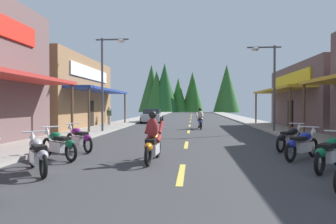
{
  "coord_description": "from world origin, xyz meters",
  "views": [
    {
      "loc": [
        0.29,
        0.12,
        1.72
      ],
      "look_at": [
        -2.37,
        32.22,
        1.04
      ],
      "focal_mm": 32.34,
      "sensor_mm": 36.0,
      "label": 1
    }
  ],
  "objects_px": {
    "motorcycle_parked_right_3": "(302,144)",
    "rider_cruising_lead": "(153,141)",
    "motorcycle_parked_left_2": "(59,144)",
    "motorcycle_parked_right_4": "(290,138)",
    "pedestrian_browsing": "(109,115)",
    "motorcycle_parked_right_2": "(329,152)",
    "streetlamp_left": "(107,71)",
    "rider_cruising_trailing": "(200,120)",
    "motorcycle_parked_left_1": "(38,154)",
    "streetlamp_right": "(269,75)",
    "parked_car_curbside": "(152,116)",
    "motorcycle_parked_left_3": "(79,138)"
  },
  "relations": [
    {
      "from": "motorcycle_parked_left_1",
      "to": "streetlamp_left",
      "type": "bearing_deg",
      "value": -30.6
    },
    {
      "from": "streetlamp_right",
      "to": "motorcycle_parked_right_4",
      "type": "bearing_deg",
      "value": -97.95
    },
    {
      "from": "rider_cruising_lead",
      "to": "pedestrian_browsing",
      "type": "height_order",
      "value": "pedestrian_browsing"
    },
    {
      "from": "streetlamp_left",
      "to": "streetlamp_right",
      "type": "distance_m",
      "value": 10.23
    },
    {
      "from": "motorcycle_parked_left_1",
      "to": "rider_cruising_lead",
      "type": "relative_size",
      "value": 0.82
    },
    {
      "from": "motorcycle_parked_left_3",
      "to": "pedestrian_browsing",
      "type": "height_order",
      "value": "pedestrian_browsing"
    },
    {
      "from": "streetlamp_left",
      "to": "rider_cruising_lead",
      "type": "height_order",
      "value": "streetlamp_left"
    },
    {
      "from": "streetlamp_right",
      "to": "parked_car_curbside",
      "type": "xyz_separation_m",
      "value": [
        -8.9,
        10.64,
        -2.97
      ]
    },
    {
      "from": "streetlamp_right",
      "to": "pedestrian_browsing",
      "type": "distance_m",
      "value": 13.29
    },
    {
      "from": "motorcycle_parked_right_3",
      "to": "rider_cruising_lead",
      "type": "relative_size",
      "value": 0.74
    },
    {
      "from": "motorcycle_parked_left_2",
      "to": "motorcycle_parked_left_3",
      "type": "relative_size",
      "value": 1.1
    },
    {
      "from": "motorcycle_parked_right_3",
      "to": "motorcycle_parked_left_2",
      "type": "distance_m",
      "value": 7.78
    },
    {
      "from": "streetlamp_right",
      "to": "pedestrian_browsing",
      "type": "height_order",
      "value": "streetlamp_right"
    },
    {
      "from": "parked_car_curbside",
      "to": "streetlamp_left",
      "type": "bearing_deg",
      "value": 171.32
    },
    {
      "from": "motorcycle_parked_right_3",
      "to": "pedestrian_browsing",
      "type": "xyz_separation_m",
      "value": [
        -10.54,
        15.05,
        0.44
      ]
    },
    {
      "from": "motorcycle_parked_right_2",
      "to": "rider_cruising_lead",
      "type": "relative_size",
      "value": 0.79
    },
    {
      "from": "streetlamp_left",
      "to": "pedestrian_browsing",
      "type": "xyz_separation_m",
      "value": [
        -1.68,
        6.31,
        -2.98
      ]
    },
    {
      "from": "motorcycle_parked_right_2",
      "to": "rider_cruising_lead",
      "type": "distance_m",
      "value": 4.88
    },
    {
      "from": "motorcycle_parked_right_3",
      "to": "motorcycle_parked_right_4",
      "type": "bearing_deg",
      "value": 38.17
    },
    {
      "from": "motorcycle_parked_right_2",
      "to": "rider_cruising_lead",
      "type": "height_order",
      "value": "rider_cruising_lead"
    },
    {
      "from": "streetlamp_left",
      "to": "rider_cruising_trailing",
      "type": "xyz_separation_m",
      "value": [
        5.9,
        3.73,
        -3.25
      ]
    },
    {
      "from": "motorcycle_parked_left_2",
      "to": "rider_cruising_lead",
      "type": "height_order",
      "value": "rider_cruising_lead"
    },
    {
      "from": "motorcycle_parked_left_1",
      "to": "motorcycle_parked_left_3",
      "type": "distance_m",
      "value": 3.73
    },
    {
      "from": "streetlamp_left",
      "to": "parked_car_curbside",
      "type": "bearing_deg",
      "value": 83.72
    },
    {
      "from": "motorcycle_parked_right_3",
      "to": "pedestrian_browsing",
      "type": "distance_m",
      "value": 18.38
    },
    {
      "from": "motorcycle_parked_left_3",
      "to": "parked_car_curbside",
      "type": "relative_size",
      "value": 0.37
    },
    {
      "from": "streetlamp_left",
      "to": "streetlamp_right",
      "type": "xyz_separation_m",
      "value": [
        10.18,
        0.96,
        -0.25
      ]
    },
    {
      "from": "motorcycle_parked_right_2",
      "to": "rider_cruising_trailing",
      "type": "xyz_separation_m",
      "value": [
        -3.08,
        14.15,
        0.17
      ]
    },
    {
      "from": "motorcycle_parked_right_4",
      "to": "parked_car_curbside",
      "type": "xyz_separation_m",
      "value": [
        -7.82,
        18.42,
        0.2
      ]
    },
    {
      "from": "motorcycle_parked_right_3",
      "to": "motorcycle_parked_right_4",
      "type": "distance_m",
      "value": 1.93
    },
    {
      "from": "motorcycle_parked_right_3",
      "to": "motorcycle_parked_left_2",
      "type": "relative_size",
      "value": 0.89
    },
    {
      "from": "rider_cruising_lead",
      "to": "motorcycle_parked_left_2",
      "type": "bearing_deg",
      "value": 89.81
    },
    {
      "from": "streetlamp_left",
      "to": "motorcycle_parked_right_4",
      "type": "height_order",
      "value": "streetlamp_left"
    },
    {
      "from": "motorcycle_parked_right_2",
      "to": "motorcycle_parked_right_3",
      "type": "distance_m",
      "value": 1.69
    },
    {
      "from": "motorcycle_parked_right_2",
      "to": "motorcycle_parked_right_3",
      "type": "bearing_deg",
      "value": 44.15
    },
    {
      "from": "motorcycle_parked_right_2",
      "to": "parked_car_curbside",
      "type": "relative_size",
      "value": 0.39
    },
    {
      "from": "motorcycle_parked_right_3",
      "to": "motorcycle_parked_left_2",
      "type": "xyz_separation_m",
      "value": [
        -7.76,
        -0.61,
        0.0
      ]
    },
    {
      "from": "motorcycle_parked_left_1",
      "to": "rider_cruising_trailing",
      "type": "relative_size",
      "value": 0.82
    },
    {
      "from": "motorcycle_parked_left_3",
      "to": "pedestrian_browsing",
      "type": "relative_size",
      "value": 1.0
    },
    {
      "from": "motorcycle_parked_left_2",
      "to": "motorcycle_parked_right_4",
      "type": "bearing_deg",
      "value": -125.69
    },
    {
      "from": "motorcycle_parked_left_1",
      "to": "rider_cruising_trailing",
      "type": "bearing_deg",
      "value": -54.39
    },
    {
      "from": "motorcycle_parked_right_2",
      "to": "motorcycle_parked_right_4",
      "type": "distance_m",
      "value": 3.6
    },
    {
      "from": "streetlamp_left",
      "to": "rider_cruising_lead",
      "type": "bearing_deg",
      "value": -66.42
    },
    {
      "from": "motorcycle_parked_left_1",
      "to": "pedestrian_browsing",
      "type": "bearing_deg",
      "value": -27.81
    },
    {
      "from": "parked_car_curbside",
      "to": "motorcycle_parked_left_1",
      "type": "bearing_deg",
      "value": 177.99
    },
    {
      "from": "streetlamp_left",
      "to": "motorcycle_parked_right_3",
      "type": "height_order",
      "value": "streetlamp_left"
    },
    {
      "from": "motorcycle_parked_left_3",
      "to": "streetlamp_right",
      "type": "bearing_deg",
      "value": -93.27
    },
    {
      "from": "streetlamp_right",
      "to": "motorcycle_parked_right_2",
      "type": "relative_size",
      "value": 3.25
    },
    {
      "from": "motorcycle_parked_right_4",
      "to": "rider_cruising_trailing",
      "type": "distance_m",
      "value": 11.02
    },
    {
      "from": "motorcycle_parked_left_2",
      "to": "pedestrian_browsing",
      "type": "distance_m",
      "value": 15.91
    }
  ]
}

